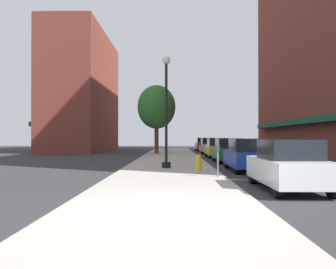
% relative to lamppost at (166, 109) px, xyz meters
% --- Properties ---
extents(ground_plane, '(90.00, 90.00, 0.00)m').
position_rel_lamppost_xyz_m(ground_plane, '(4.12, 6.93, -3.20)').
color(ground_plane, '#2D2D30').
extents(sidewalk_slab, '(4.80, 50.00, 0.12)m').
position_rel_lamppost_xyz_m(sidewalk_slab, '(0.12, 7.93, -3.14)').
color(sidewalk_slab, '#A8A399').
rests_on(sidewalk_slab, ground).
extents(building_far_background, '(6.80, 18.00, 14.40)m').
position_rel_lamppost_xyz_m(building_far_background, '(-10.90, 25.93, 3.98)').
color(building_far_background, brown).
rests_on(building_far_background, ground).
extents(lamppost, '(0.48, 0.48, 5.90)m').
position_rel_lamppost_xyz_m(lamppost, '(0.00, 0.00, 0.00)').
color(lamppost, black).
rests_on(lamppost, sidewalk_slab).
extents(fire_hydrant, '(0.33, 0.26, 0.79)m').
position_rel_lamppost_xyz_m(fire_hydrant, '(1.59, -1.66, -2.68)').
color(fire_hydrant, gold).
rests_on(fire_hydrant, sidewalk_slab).
extents(parking_meter_near, '(0.14, 0.09, 1.31)m').
position_rel_lamppost_xyz_m(parking_meter_near, '(2.17, 5.20, -2.25)').
color(parking_meter_near, slate).
rests_on(parking_meter_near, sidewalk_slab).
extents(parking_meter_far, '(0.14, 0.09, 1.31)m').
position_rel_lamppost_xyz_m(parking_meter_far, '(2.17, -4.41, -2.25)').
color(parking_meter_far, slate).
rests_on(parking_meter_far, sidewalk_slab).
extents(tree_near, '(3.76, 3.76, 6.76)m').
position_rel_lamppost_xyz_m(tree_near, '(-1.29, 16.67, 1.49)').
color(tree_near, '#4C3823').
rests_on(tree_near, sidewalk_slab).
extents(car_white, '(1.80, 4.30, 1.66)m').
position_rel_lamppost_xyz_m(car_white, '(4.12, -7.11, -2.39)').
color(car_white, black).
rests_on(car_white, ground).
extents(car_blue, '(1.80, 4.30, 1.66)m').
position_rel_lamppost_xyz_m(car_blue, '(4.12, -0.57, -2.39)').
color(car_blue, black).
rests_on(car_blue, ground).
extents(car_green, '(1.80, 4.30, 1.66)m').
position_rel_lamppost_xyz_m(car_green, '(4.12, 5.63, -2.39)').
color(car_green, black).
rests_on(car_green, ground).
extents(car_yellow, '(1.80, 4.30, 1.66)m').
position_rel_lamppost_xyz_m(car_yellow, '(4.12, 11.69, -2.39)').
color(car_yellow, black).
rests_on(car_yellow, ground).
extents(car_silver, '(1.80, 4.30, 1.66)m').
position_rel_lamppost_xyz_m(car_silver, '(4.12, 18.82, -2.39)').
color(car_silver, black).
rests_on(car_silver, ground).
extents(car_red, '(1.80, 4.30, 1.66)m').
position_rel_lamppost_xyz_m(car_red, '(4.12, 25.90, -2.39)').
color(car_red, black).
rests_on(car_red, ground).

